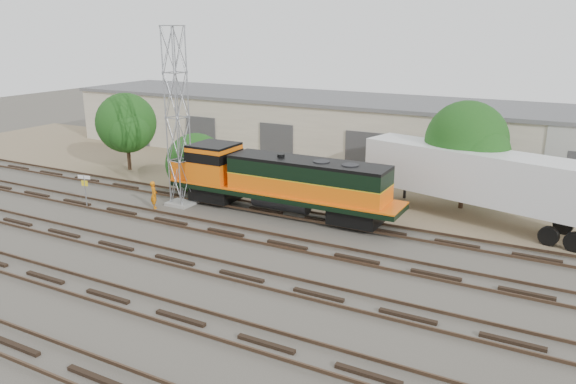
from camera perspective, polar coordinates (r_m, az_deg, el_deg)
The scene contains 13 objects.
ground at distance 31.15m, azimuth -7.91°, elevation -5.05°, with size 140.00×140.00×0.00m, color #47423A.
dirt_strip at distance 43.48m, azimuth 3.79°, elevation 1.32°, with size 80.00×16.00×0.02m, color #726047.
tracks at distance 28.95m, azimuth -11.44°, elevation -6.77°, with size 80.00×20.40×0.28m.
warehouse at distance 50.09m, azimuth 7.75°, elevation 6.33°, with size 58.40×10.40×5.30m.
locomotive at distance 34.80m, azimuth -1.11°, elevation 1.19°, with size 15.57×2.73×3.74m.
signal_tower at distance 36.65m, azimuth -11.16°, elevation 7.06°, with size 1.68×1.68×11.40m.
sign_post at distance 38.37m, azimuth -19.95°, elevation 0.68°, with size 0.90×0.20×2.22m.
worker at distance 37.24m, azimuth -13.46°, elevation -0.28°, with size 0.66×0.43×1.81m, color orange.
semi_trailer at distance 35.21m, azimuth 19.04°, elevation 1.38°, with size 14.32×6.21×4.33m.
dumpster_blue at distance 41.96m, azimuth 23.79°, elevation 0.41°, with size 1.60×1.50×1.50m, color navy.
tree_west at distance 47.04m, azimuth -16.05°, elevation 6.55°, with size 5.05×4.81×6.30m.
tree_mid at distance 40.49m, azimuth -9.20°, elevation 2.64°, with size 4.58×4.36×4.36m.
tree_east at distance 36.89m, azimuth 18.00°, elevation 4.58°, with size 5.42×5.16×6.97m.
Camera 1 is at (17.43, -23.19, 11.34)m, focal length 35.00 mm.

